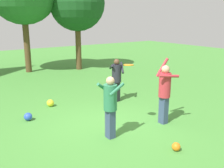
% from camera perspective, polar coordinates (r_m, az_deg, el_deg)
% --- Properties ---
extents(ground_plane, '(40.00, 40.00, 0.00)m').
position_cam_1_polar(ground_plane, '(7.63, -0.80, -9.10)').
color(ground_plane, '#478C38').
extents(person_thrower, '(0.61, 0.60, 1.92)m').
position_cam_1_polar(person_thrower, '(7.63, 11.40, -1.12)').
color(person_thrower, '#38476B').
rests_on(person_thrower, ground_plane).
extents(person_catcher, '(0.65, 0.62, 1.63)m').
position_cam_1_polar(person_catcher, '(6.59, -0.38, -4.04)').
color(person_catcher, '#38476B').
rests_on(person_catcher, ground_plane).
extents(person_bystander, '(0.67, 0.69, 1.58)m').
position_cam_1_polar(person_bystander, '(9.54, 1.00, 1.62)').
color(person_bystander, black).
rests_on(person_bystander, ground_plane).
extents(frisbee, '(0.38, 0.38, 0.05)m').
position_cam_1_polar(frisbee, '(7.00, 3.63, 4.19)').
color(frisbee, orange).
extents(ball_blue, '(0.25, 0.25, 0.25)m').
position_cam_1_polar(ball_blue, '(8.35, -17.83, -6.80)').
color(ball_blue, blue).
rests_on(ball_blue, ground_plane).
extents(ball_yellow, '(0.25, 0.25, 0.25)m').
position_cam_1_polar(ball_yellow, '(9.41, -13.30, -4.05)').
color(ball_yellow, yellow).
rests_on(ball_yellow, ground_plane).
extents(ball_orange, '(0.20, 0.20, 0.20)m').
position_cam_1_polar(ball_orange, '(6.46, 13.81, -13.13)').
color(ball_orange, orange).
rests_on(ball_orange, ground_plane).
extents(tree_right, '(3.15, 3.15, 5.38)m').
position_cam_1_polar(tree_right, '(15.58, -7.63, 17.02)').
color(tree_right, brown).
rests_on(tree_right, ground_plane).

